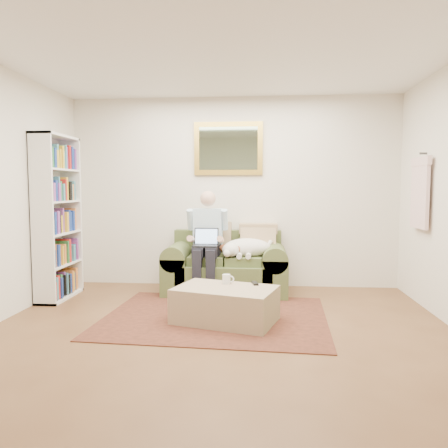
# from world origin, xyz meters

# --- Properties ---
(room_shell) EXTENTS (4.51, 5.00, 2.61)m
(room_shell) POSITION_xyz_m (0.00, 0.35, 1.30)
(room_shell) COLOR brown
(room_shell) RESTS_ON ground
(rug) EXTENTS (2.40, 1.97, 0.01)m
(rug) POSITION_xyz_m (-0.08, 0.95, 0.01)
(rug) COLOR #351E15
(rug) RESTS_ON room_shell
(sofa) EXTENTS (1.58, 0.80, 0.95)m
(sofa) POSITION_xyz_m (-0.06, 2.07, 0.27)
(sofa) COLOR #596837
(sofa) RESTS_ON room_shell
(seated_man) EXTENTS (0.52, 0.74, 1.32)m
(seated_man) POSITION_xyz_m (-0.30, 1.92, 0.66)
(seated_man) COLOR #8CBFD8
(seated_man) RESTS_ON sofa
(laptop) EXTENTS (0.31, 0.24, 0.22)m
(laptop) POSITION_xyz_m (-0.30, 1.86, 0.69)
(laptop) COLOR black
(laptop) RESTS_ON seated_man
(sleeping_dog) EXTENTS (0.65, 0.41, 0.24)m
(sleeping_dog) POSITION_xyz_m (0.22, 1.99, 0.60)
(sleeping_dog) COLOR white
(sleeping_dog) RESTS_ON sofa
(ottoman) EXTENTS (1.12, 0.88, 0.36)m
(ottoman) POSITION_xyz_m (0.04, 0.78, 0.18)
(ottoman) COLOR tan
(ottoman) RESTS_ON room_shell
(coffee_mug) EXTENTS (0.08, 0.08, 0.10)m
(coffee_mug) POSITION_xyz_m (0.03, 0.95, 0.41)
(coffee_mug) COLOR white
(coffee_mug) RESTS_ON ottoman
(tv_remote) EXTENTS (0.08, 0.16, 0.02)m
(tv_remote) POSITION_xyz_m (0.33, 0.96, 0.37)
(tv_remote) COLOR black
(tv_remote) RESTS_ON ottoman
(bookshelf) EXTENTS (0.28, 0.80, 2.00)m
(bookshelf) POSITION_xyz_m (-2.10, 1.60, 1.00)
(bookshelf) COLOR white
(bookshelf) RESTS_ON room_shell
(wall_mirror) EXTENTS (0.94, 0.04, 0.72)m
(wall_mirror) POSITION_xyz_m (-0.06, 2.47, 1.90)
(wall_mirror) COLOR gold
(wall_mirror) RESTS_ON room_shell
(hanging_shirt) EXTENTS (0.06, 0.52, 0.90)m
(hanging_shirt) POSITION_xyz_m (2.19, 1.60, 1.35)
(hanging_shirt) COLOR beige
(hanging_shirt) RESTS_ON room_shell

